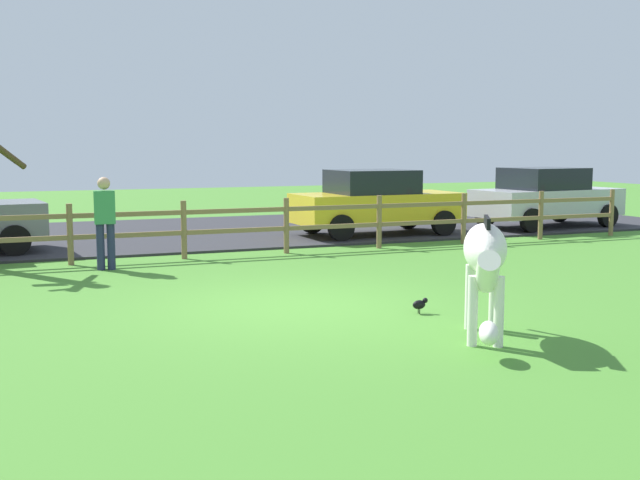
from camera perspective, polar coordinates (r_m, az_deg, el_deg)
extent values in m
plane|color=#47842D|center=(10.68, -1.70, -4.85)|extent=(60.00, 60.00, 0.00)
cube|color=#2D2D33|center=(19.56, -11.20, 0.48)|extent=(28.00, 7.40, 0.05)
cylinder|color=olive|center=(14.93, -17.89, 0.39)|extent=(0.11, 0.11, 1.13)
cylinder|color=olive|center=(15.22, -9.97, 0.74)|extent=(0.11, 0.11, 1.13)
cylinder|color=olive|center=(15.79, -2.49, 1.06)|extent=(0.11, 0.11, 1.13)
cylinder|color=olive|center=(16.61, 4.37, 1.34)|extent=(0.11, 0.11, 1.13)
cylinder|color=olive|center=(17.64, 10.51, 1.57)|extent=(0.11, 0.11, 1.13)
cylinder|color=olive|center=(18.85, 15.92, 1.76)|extent=(0.11, 0.11, 1.13)
cylinder|color=olive|center=(20.21, 20.63, 1.91)|extent=(0.11, 0.11, 1.13)
cube|color=olive|center=(15.23, -9.97, 0.53)|extent=(21.04, 0.06, 0.09)
cube|color=olive|center=(15.19, -10.00, 2.01)|extent=(21.04, 0.06, 0.09)
ellipsoid|color=white|center=(8.95, 12.03, -0.59)|extent=(1.04, 1.31, 0.56)
cylinder|color=white|center=(8.68, 13.01, -5.16)|extent=(0.11, 0.11, 0.78)
cylinder|color=white|center=(8.66, 11.15, -5.14)|extent=(0.11, 0.11, 0.78)
cylinder|color=white|center=(9.46, 12.64, -4.15)|extent=(0.11, 0.11, 0.78)
cylinder|color=white|center=(9.44, 10.94, -4.13)|extent=(0.11, 0.11, 0.78)
cylinder|color=white|center=(8.46, 12.21, -2.32)|extent=(0.51, 0.63, 0.51)
ellipsoid|color=white|center=(8.16, 12.29, -6.70)|extent=(0.40, 0.48, 0.24)
cube|color=black|center=(8.67, 12.18, 1.29)|extent=(0.32, 0.50, 0.12)
cylinder|color=black|center=(9.64, 11.78, -0.96)|extent=(0.14, 0.19, 0.54)
cylinder|color=black|center=(10.27, 7.23, -5.21)|extent=(0.01, 0.01, 0.06)
cylinder|color=black|center=(10.24, 7.34, -5.25)|extent=(0.01, 0.01, 0.06)
ellipsoid|color=black|center=(10.24, 7.29, -4.74)|extent=(0.18, 0.10, 0.12)
sphere|color=black|center=(10.27, 7.73, -4.42)|extent=(0.07, 0.07, 0.07)
cube|color=yellow|center=(18.75, 4.22, 2.39)|extent=(4.04, 1.80, 0.70)
cube|color=black|center=(18.65, 3.82, 4.31)|extent=(1.94, 1.61, 0.56)
cylinder|color=black|center=(20.17, 6.48, 1.69)|extent=(0.60, 0.20, 0.60)
cylinder|color=black|center=(18.73, 9.08, 1.24)|extent=(0.60, 0.20, 0.60)
cylinder|color=black|center=(18.98, -0.60, 1.40)|extent=(0.60, 0.20, 0.60)
cylinder|color=black|center=(17.43, 1.57, 0.91)|extent=(0.60, 0.20, 0.60)
cylinder|color=black|center=(17.92, -22.19, 0.56)|extent=(0.62, 0.25, 0.60)
cylinder|color=black|center=(16.24, -21.51, -0.02)|extent=(0.62, 0.25, 0.60)
cube|color=#B7BABF|center=(21.36, 16.33, 2.68)|extent=(4.17, 2.14, 0.70)
cube|color=black|center=(21.22, 16.10, 4.37)|extent=(2.07, 1.77, 0.56)
cylinder|color=black|center=(22.94, 17.20, 2.05)|extent=(0.62, 0.25, 0.60)
cylinder|color=black|center=(21.79, 20.40, 1.68)|extent=(0.62, 0.25, 0.60)
cylinder|color=black|center=(21.10, 12.07, 1.81)|extent=(0.62, 0.25, 0.60)
cylinder|color=black|center=(19.84, 15.26, 1.40)|extent=(0.62, 0.25, 0.60)
cylinder|color=#232847|center=(14.19, -15.83, -0.50)|extent=(0.14, 0.14, 0.82)
cylinder|color=#232847|center=(14.19, -15.10, -0.47)|extent=(0.14, 0.14, 0.82)
cube|color=#38844C|center=(14.12, -15.55, 2.33)|extent=(0.38, 0.25, 0.58)
sphere|color=tan|center=(14.09, -15.61, 4.03)|extent=(0.22, 0.22, 0.22)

